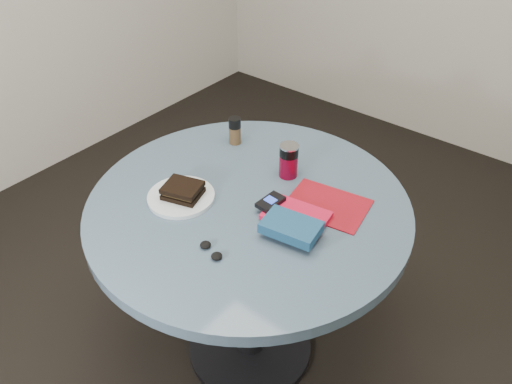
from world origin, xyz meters
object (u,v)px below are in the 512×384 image
Objects in this scene: plate at (181,197)px; novel at (291,227)px; table at (249,240)px; soda_can at (289,161)px; red_book at (296,216)px; sandwich at (183,190)px; magazine at (327,205)px; headphones at (211,250)px; pepper_grinder at (235,130)px; mp3_player at (270,202)px.

novel is at bearing 10.86° from plate.
table is 6.28× the size of novel.
soda_can reaches higher than red_book.
magazine is at bearing 34.27° from sandwich.
plate is 0.36m from soda_can.
plate is 1.13× the size of red_book.
sandwich reaches higher than headphones.
plate is at bearing -154.23° from sandwich.
mp3_player is (0.33, -0.22, -0.02)m from pepper_grinder.
pepper_grinder is 1.11× the size of headphones.
novel is 0.23m from headphones.
headphones is (0.24, -0.12, 0.00)m from plate.
novel is (-0.01, -0.18, 0.03)m from magazine.
headphones reaches higher than plate.
soda_can is at bearing 59.38° from sandwich.
red_book is 0.28m from headphones.
soda_can is 0.63× the size of red_book.
magazine is (0.37, 0.25, -0.03)m from sandwich.
mp3_player is (-0.12, 0.06, -0.01)m from novel.
headphones is (-0.13, -0.19, -0.03)m from novel.
mp3_player reaches higher than magazine.
pepper_grinder is at bearing 146.05° from mp3_player.
soda_can reaches higher than headphones.
magazine is 2.63× the size of headphones.
magazine is 1.50× the size of novel.
table is 5.44× the size of red_book.
headphones is (-0.14, -0.37, 0.01)m from magazine.
plate is 0.45m from magazine.
novel reaches higher than mp3_player.
magazine is at bearing 33.48° from table.
magazine is at bearing 69.63° from headphones.
magazine is (0.45, -0.10, -0.05)m from pepper_grinder.
plate is 2.30× the size of mp3_player.
table is at bearing -94.63° from soda_can.
mp3_player is at bearing 87.24° from headphones.
red_book reaches higher than table.
pepper_grinder is at bearing 137.24° from table.
sandwich is at bearing -144.79° from table.
magazine is at bearing 62.07° from red_book.
headphones is at bearing -119.52° from red_book.
mp3_player is 1.00× the size of headphones.
soda_can is 0.43m from headphones.
mp3_player is (0.25, 0.13, 0.02)m from plate.
mp3_player reaches higher than plate.
red_book is at bearing -26.84° from pepper_grinder.
magazine is 0.19m from novel.
sandwich is 0.36m from red_book.
pepper_grinder is 0.47m from magazine.
novel reaches higher than red_book.
pepper_grinder is 0.63× the size of novel.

